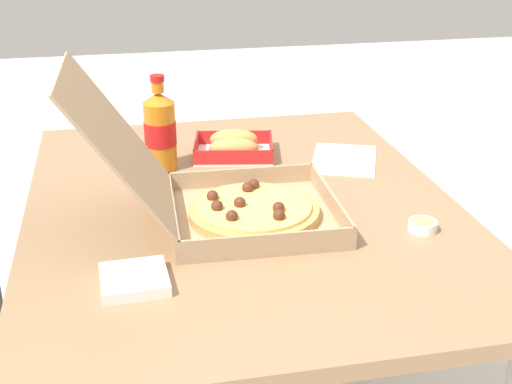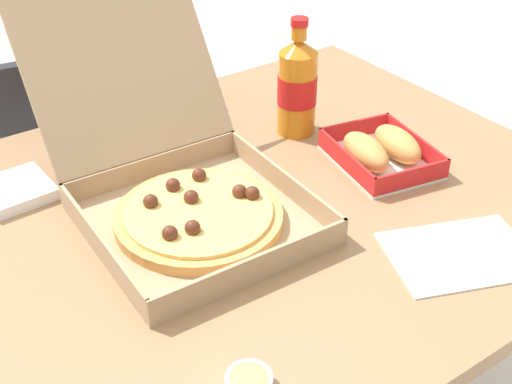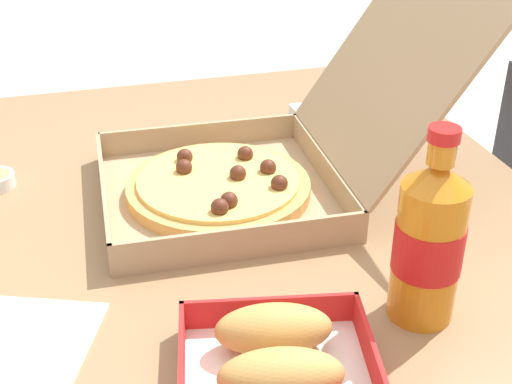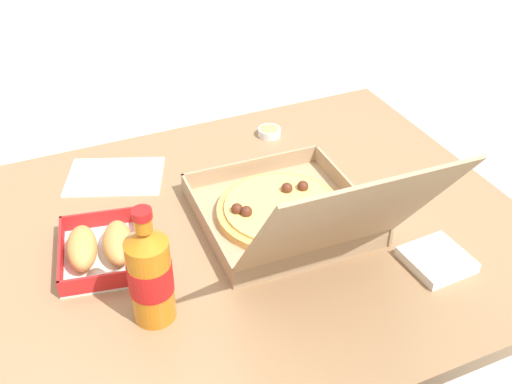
{
  "view_description": "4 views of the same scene",
  "coord_description": "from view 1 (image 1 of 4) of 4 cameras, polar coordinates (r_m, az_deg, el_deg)",
  "views": [
    {
      "loc": [
        -1.3,
        0.24,
        1.34
      ],
      "look_at": [
        -0.09,
        -0.01,
        0.8
      ],
      "focal_mm": 48.29,
      "sensor_mm": 36.0,
      "label": 1
    },
    {
      "loc": [
        -0.5,
        -0.76,
        1.38
      ],
      "look_at": [
        -0.0,
        -0.04,
        0.79
      ],
      "focal_mm": 47.77,
      "sensor_mm": 36.0,
      "label": 2
    },
    {
      "loc": [
        0.77,
        -0.19,
        1.24
      ],
      "look_at": [
        -0.02,
        0.03,
        0.78
      ],
      "focal_mm": 49.4,
      "sensor_mm": 36.0,
      "label": 3
    },
    {
      "loc": [
        0.36,
        0.89,
        1.53
      ],
      "look_at": [
        -0.05,
        -0.05,
        0.79
      ],
      "focal_mm": 43.4,
      "sensor_mm": 36.0,
      "label": 4
    }
  ],
  "objects": [
    {
      "name": "dining_table",
      "position": [
        1.49,
        -1.2,
        -3.8
      ],
      "size": [
        1.14,
        0.89,
        0.74
      ],
      "color": "#997551",
      "rests_on": "ground_plane"
    },
    {
      "name": "pizza_box_open",
      "position": [
        1.35,
        -2.27,
        -0.56
      ],
      "size": [
        0.34,
        0.52,
        0.32
      ],
      "color": "tan",
      "rests_on": "dining_table"
    },
    {
      "name": "bread_side_box",
      "position": [
        1.7,
        -1.86,
        3.85
      ],
      "size": [
        0.18,
        0.21,
        0.06
      ],
      "color": "white",
      "rests_on": "dining_table"
    },
    {
      "name": "cola_bottle",
      "position": [
        1.61,
        -7.94,
        5.07
      ],
      "size": [
        0.07,
        0.07,
        0.22
      ],
      "color": "orange",
      "rests_on": "dining_table"
    },
    {
      "name": "paper_menu",
      "position": [
        1.69,
        7.32,
        2.7
      ],
      "size": [
        0.25,
        0.22,
        0.0
      ],
      "primitive_type": "cube",
      "rotation": [
        0.0,
        0.0,
        -0.38
      ],
      "color": "white",
      "rests_on": "dining_table"
    },
    {
      "name": "napkin_pile",
      "position": [
        1.17,
        -10.05,
        -7.15
      ],
      "size": [
        0.11,
        0.11,
        0.02
      ],
      "primitive_type": "cube",
      "rotation": [
        0.0,
        0.0,
        0.05
      ],
      "color": "white",
      "rests_on": "dining_table"
    },
    {
      "name": "dipping_sauce_cup",
      "position": [
        1.36,
        13.65,
        -2.69
      ],
      "size": [
        0.06,
        0.06,
        0.02
      ],
      "color": "white",
      "rests_on": "dining_table"
    }
  ]
}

